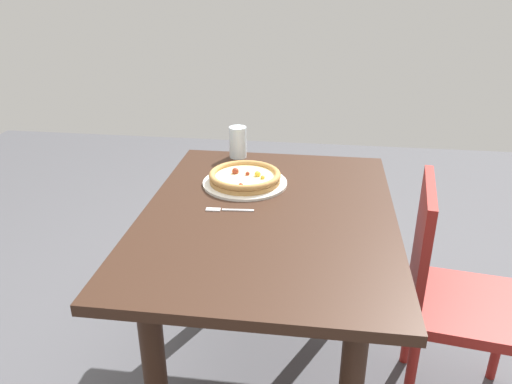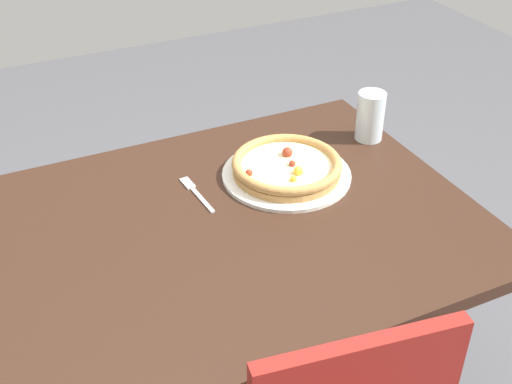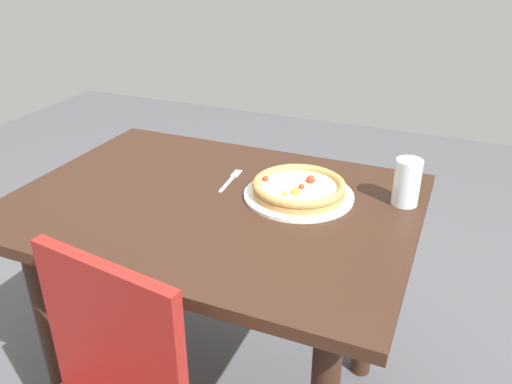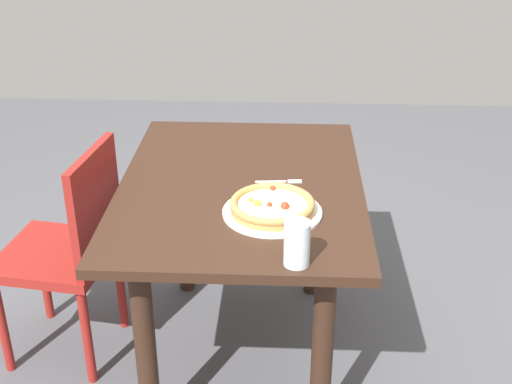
# 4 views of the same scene
# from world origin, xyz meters

# --- Properties ---
(ground_plane) EXTENTS (6.00, 6.00, 0.00)m
(ground_plane) POSITION_xyz_m (0.00, 0.00, 0.00)
(ground_plane) COLOR #4C4C51
(dining_table) EXTENTS (1.16, 0.86, 0.76)m
(dining_table) POSITION_xyz_m (0.00, 0.00, 0.63)
(dining_table) COLOR #331E14
(dining_table) RESTS_ON ground
(chair_near) EXTENTS (0.45, 0.45, 0.88)m
(chair_near) POSITION_xyz_m (0.01, -0.64, 0.48)
(chair_near) COLOR maroon
(chair_near) RESTS_ON ground
(plate) EXTENTS (0.32, 0.32, 0.01)m
(plate) POSITION_xyz_m (0.22, 0.12, 0.77)
(plate) COLOR silver
(plate) RESTS_ON dining_table
(pizza) EXTENTS (0.27, 0.27, 0.05)m
(pizza) POSITION_xyz_m (0.22, 0.12, 0.79)
(pizza) COLOR #B78447
(pizza) RESTS_ON plate
(fork) EXTENTS (0.03, 0.17, 0.00)m
(fork) POSITION_xyz_m (-0.01, 0.15, 0.77)
(fork) COLOR silver
(fork) RESTS_ON dining_table
(drinking_glass) EXTENTS (0.08, 0.08, 0.14)m
(drinking_glass) POSITION_xyz_m (0.52, 0.19, 0.83)
(drinking_glass) COLOR silver
(drinking_glass) RESTS_ON dining_table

